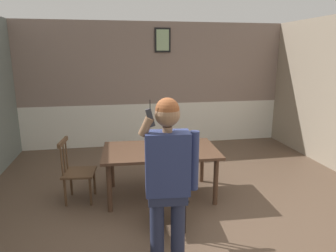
{
  "coord_description": "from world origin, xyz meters",
  "views": [
    {
      "loc": [
        -0.98,
        -3.46,
        2.15
      ],
      "look_at": [
        -0.41,
        -0.36,
        1.38
      ],
      "focal_mm": 32.29,
      "sensor_mm": 36.0,
      "label": 1
    }
  ],
  "objects": [
    {
      "name": "room_back_partition",
      "position": [
        0.0,
        3.56,
        1.36
      ],
      "size": [
        6.2,
        0.17,
        2.83
      ],
      "color": "gray",
      "rests_on": "ground_plane"
    },
    {
      "name": "dining_table",
      "position": [
        -0.31,
        0.8,
        0.66
      ],
      "size": [
        1.75,
        1.09,
        0.74
      ],
      "rotation": [
        0.0,
        0.0,
        -0.05
      ],
      "color": "#4C3323",
      "rests_on": "ground_plane"
    },
    {
      "name": "chair_by_doorway",
      "position": [
        -0.36,
        -0.09,
        0.46
      ],
      "size": [
        0.51,
        0.51,
        0.94
      ],
      "rotation": [
        0.0,
        0.0,
        -0.1
      ],
      "color": "black",
      "rests_on": "ground_plane"
    },
    {
      "name": "ground_plane",
      "position": [
        0.0,
        0.0,
        0.0
      ],
      "size": [
        7.82,
        7.82,
        0.0
      ],
      "primitive_type": "plane",
      "color": "brown"
    },
    {
      "name": "chair_near_window",
      "position": [
        -1.55,
        0.86,
        0.46
      ],
      "size": [
        0.49,
        0.49,
        0.94
      ],
      "rotation": [
        0.0,
        0.0,
        4.6
      ],
      "color": "#513823",
      "rests_on": "ground_plane"
    },
    {
      "name": "person_figure",
      "position": [
        -0.5,
        -0.85,
        1.03
      ],
      "size": [
        0.57,
        0.26,
        1.77
      ],
      "rotation": [
        0.0,
        0.0,
        3.06
      ],
      "color": "#282E49",
      "rests_on": "ground_plane"
    }
  ]
}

